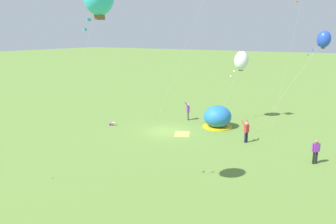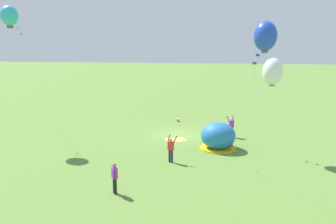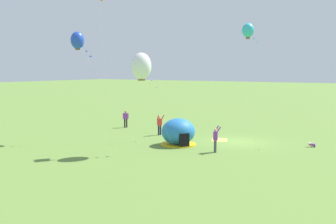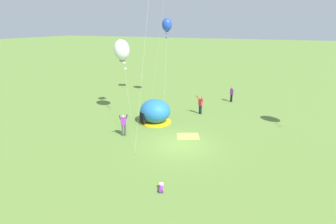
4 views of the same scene
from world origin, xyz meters
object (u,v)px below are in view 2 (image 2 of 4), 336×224
Objects in this scene: popup_tent at (218,136)px; kite_cyan at (9,16)px; person_far_back at (171,148)px; kite_white at (273,72)px; kite_blue at (265,36)px; person_arms_raised at (231,126)px; person_center_field at (115,177)px; toddler_crawling at (178,120)px.

popup_tent is 0.25× the size of kite_cyan.
kite_cyan is at bearing -11.80° from person_far_back.
popup_tent is 19.19m from kite_cyan.
person_far_back is at bearing 168.20° from kite_cyan.
person_far_back is 0.27× the size of kite_white.
kite_cyan reaches higher than kite_blue.
person_arms_raised is 1.00× the size of person_far_back.
kite_blue is (-5.47, 4.48, 7.29)m from person_far_back.
person_far_back is 10.16m from kite_blue.
person_center_field is at bearing 61.52° from popup_tent.
kite_white is at bearing 121.28° from person_arms_raised.
popup_tent is 1.49× the size of person_arms_raised.
kite_cyan is at bearing 39.68° from toddler_crawling.
person_arms_raised is at bearing -58.72° from kite_white.
person_arms_raised is at bearing -82.90° from kite_blue.
person_arms_raised is 20.53m from kite_cyan.
kite_cyan is at bearing 3.16° from popup_tent.
person_far_back is (3.03, 3.79, 0.00)m from popup_tent.
popup_tent reaches higher than toddler_crawling.
person_far_back is at bearing -110.08° from person_center_field.
person_arms_raised is at bearing -114.82° from person_center_field.
toddler_crawling is 0.29× the size of person_far_back.
person_far_back reaches higher than person_center_field.
kite_cyan is at bearing 14.53° from person_arms_raised.
kite_blue is at bearing 140.69° from person_far_back.
kite_cyan is 20.66m from kite_blue.
person_arms_raised is at bearing 136.49° from toddler_crawling.
person_center_field is 0.19× the size of kite_blue.
kite_blue is at bearing -172.16° from person_center_field.
toddler_crawling is (4.73, -9.06, -0.82)m from popup_tent.
toddler_crawling is 18.63m from kite_cyan.
person_center_field is 5.87m from person_far_back.
person_center_field is 17.16m from kite_cyan.
kite_white is at bearing 167.27° from popup_tent.
toddler_crawling is 18.39m from person_center_field.
popup_tent is at bearing -73.57° from kite_blue.
person_center_field is 0.15× the size of kite_cyan.
kite_cyan is (16.77, 0.92, 9.30)m from popup_tent.
kite_blue is at bearing 80.50° from kite_white.
toddler_crawling is 20.44m from kite_blue.
popup_tent is at bearing -118.48° from person_center_field.
popup_tent is 1.49× the size of person_far_back.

